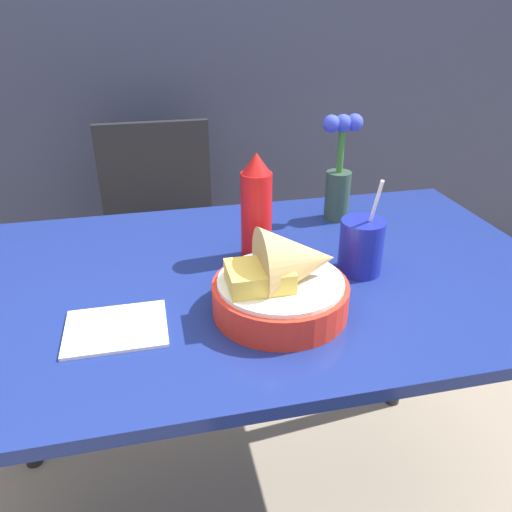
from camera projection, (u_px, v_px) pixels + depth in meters
name	position (u px, v px, depth m)	size (l,w,h in m)	color
dining_table	(242.00, 316.00, 1.06)	(1.30, 0.75, 0.76)	navy
chair_far_window	(161.00, 225.00, 1.82)	(0.40, 0.40, 0.87)	black
food_basket	(285.00, 282.00, 0.86)	(0.24, 0.24, 0.16)	red
ketchup_bottle	(256.00, 209.00, 1.02)	(0.06, 0.06, 0.23)	red
drink_cup	(361.00, 248.00, 0.99)	(0.09, 0.09, 0.20)	#192399
flower_vase	(339.00, 174.00, 1.21)	(0.10, 0.06, 0.26)	#2D4738
napkin	(116.00, 328.00, 0.84)	(0.17, 0.13, 0.01)	white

